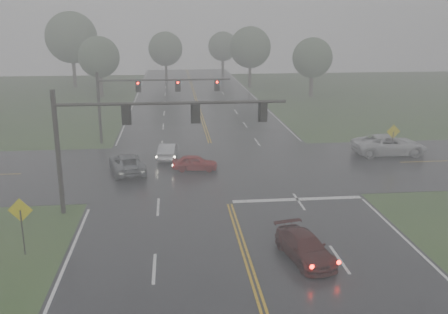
{
  "coord_description": "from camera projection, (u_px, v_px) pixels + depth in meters",
  "views": [
    {
      "loc": [
        -3.43,
        -15.45,
        11.43
      ],
      "look_at": [
        -0.14,
        16.0,
        2.58
      ],
      "focal_mm": 40.0,
      "sensor_mm": 36.0,
      "label": 1
    }
  ],
  "objects": [
    {
      "name": "stop_bar",
      "position": [
        297.0,
        200.0,
        32.46
      ],
      "size": [
        8.5,
        0.5,
        0.01
      ],
      "primitive_type": "cube",
      "color": "silver",
      "rests_on": "ground"
    },
    {
      "name": "tree_n_mid",
      "position": [
        165.0,
        49.0,
        90.66
      ],
      "size": [
        6.18,
        6.18,
        9.08
      ],
      "color": "#322A20",
      "rests_on": "ground"
    },
    {
      "name": "pickup_white",
      "position": [
        388.0,
        155.0,
        43.12
      ],
      "size": [
        6.28,
        2.94,
        1.74
      ],
      "primitive_type": "imported",
      "rotation": [
        0.0,
        0.0,
        1.56
      ],
      "color": "#B9BBBE",
      "rests_on": "ground"
    },
    {
      "name": "sign_diamond_west",
      "position": [
        21.0,
        217.0,
        24.47
      ],
      "size": [
        1.23,
        0.18,
        2.97
      ],
      "rotation": [
        0.0,
        0.0,
        -0.11
      ],
      "color": "black",
      "rests_on": "ground"
    },
    {
      "name": "sedan_silver",
      "position": [
        168.0,
        158.0,
        41.98
      ],
      "size": [
        1.82,
        4.15,
        1.33
      ],
      "primitive_type": "imported",
      "rotation": [
        0.0,
        0.0,
        3.04
      ],
      "color": "#ABADB3",
      "rests_on": "ground"
    },
    {
      "name": "tree_nw_b",
      "position": [
        71.0,
        38.0,
        82.86
      ],
      "size": [
        8.54,
        8.54,
        12.54
      ],
      "color": "#322A20",
      "rests_on": "ground"
    },
    {
      "name": "main_road",
      "position": [
        220.0,
        176.0,
        37.38
      ],
      "size": [
        18.0,
        160.0,
        0.02
      ],
      "primitive_type": "cube",
      "color": "black",
      "rests_on": "ground"
    },
    {
      "name": "tree_n_far",
      "position": [
        223.0,
        46.0,
        102.02
      ],
      "size": [
        5.99,
        5.99,
        8.8
      ],
      "color": "#322A20",
      "rests_on": "ground"
    },
    {
      "name": "tree_nw_a",
      "position": [
        99.0,
        57.0,
        73.46
      ],
      "size": [
        6.05,
        6.05,
        8.89
      ],
      "color": "#322A20",
      "rests_on": "ground"
    },
    {
      "name": "tree_e_near",
      "position": [
        312.0,
        58.0,
        73.72
      ],
      "size": [
        5.92,
        5.92,
        8.69
      ],
      "color": "#322A20",
      "rests_on": "ground"
    },
    {
      "name": "tree_ne_a",
      "position": [
        250.0,
        47.0,
        83.15
      ],
      "size": [
        6.89,
        6.89,
        10.13
      ],
      "color": "#322A20",
      "rests_on": "ground"
    },
    {
      "name": "signal_gantry_near",
      "position": [
        129.0,
        126.0,
        29.3
      ],
      "size": [
        13.68,
        0.33,
        7.49
      ],
      "color": "black",
      "rests_on": "ground"
    },
    {
      "name": "signal_gantry_far",
      "position": [
        140.0,
        93.0,
        46.24
      ],
      "size": [
        12.34,
        0.34,
        6.66
      ],
      "color": "black",
      "rests_on": "ground"
    },
    {
      "name": "sedan_maroon",
      "position": [
        304.0,
        259.0,
        24.48
      ],
      "size": [
        2.61,
        4.59,
        1.25
      ],
      "primitive_type": "imported",
      "rotation": [
        0.0,
        0.0,
        0.21
      ],
      "color": "#350A09",
      "rests_on": "ground"
    },
    {
      "name": "car_grey",
      "position": [
        127.0,
        172.0,
        38.28
      ],
      "size": [
        3.42,
        5.44,
        1.4
      ],
      "primitive_type": "imported",
      "rotation": [
        0.0,
        0.0,
        3.37
      ],
      "color": "#5B5E63",
      "rests_on": "ground"
    },
    {
      "name": "sign_diamond_east",
      "position": [
        393.0,
        136.0,
        41.66
      ],
      "size": [
        1.2,
        0.13,
        2.87
      ],
      "rotation": [
        0.0,
        0.0,
        0.06
      ],
      "color": "black",
      "rests_on": "ground"
    },
    {
      "name": "cross_street",
      "position": [
        218.0,
        168.0,
        39.29
      ],
      "size": [
        120.0,
        14.0,
        0.02
      ],
      "primitive_type": "cube",
      "color": "black",
      "rests_on": "ground"
    },
    {
      "name": "sedan_red",
      "position": [
        195.0,
        170.0,
        38.75
      ],
      "size": [
        3.64,
        1.8,
        1.19
      ],
      "primitive_type": "imported",
      "rotation": [
        0.0,
        0.0,
        1.46
      ],
      "color": "maroon",
      "rests_on": "ground"
    }
  ]
}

